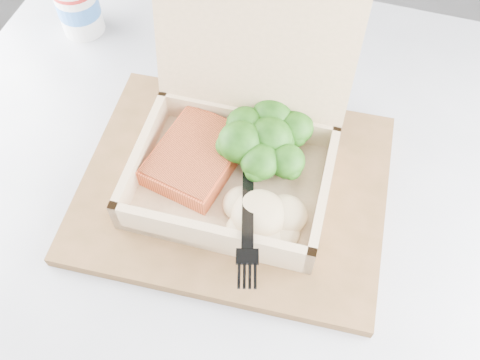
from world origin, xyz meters
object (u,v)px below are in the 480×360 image
(takeout_container, at_px, (238,137))
(serving_tray, at_px, (234,187))
(cafe_table, at_px, (220,248))
(paper_cup, at_px, (78,6))

(takeout_container, bearing_deg, serving_tray, -85.16)
(cafe_table, distance_m, paper_cup, 0.42)
(serving_tray, relative_size, takeout_container, 1.47)
(cafe_table, xyz_separation_m, serving_tray, (0.03, -0.00, 0.20))
(cafe_table, bearing_deg, takeout_container, 54.28)
(cafe_table, distance_m, takeout_container, 0.26)
(serving_tray, bearing_deg, paper_cup, 148.15)
(takeout_container, xyz_separation_m, paper_cup, (-0.31, 0.16, -0.03))
(takeout_container, bearing_deg, paper_cup, 146.75)
(serving_tray, height_order, takeout_container, takeout_container)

